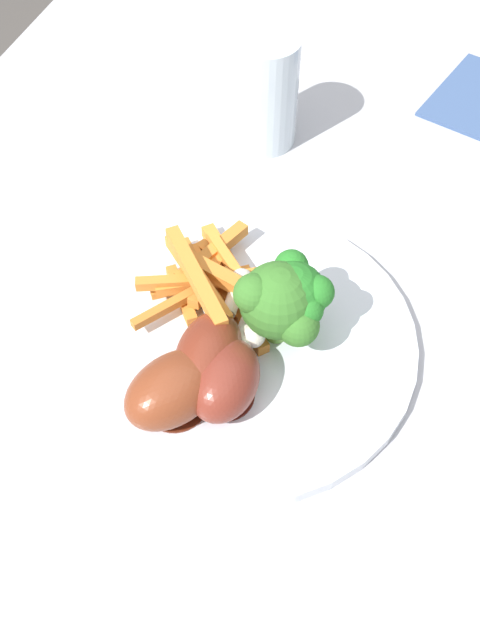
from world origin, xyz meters
name	(u,v)px	position (x,y,z in m)	size (l,w,h in m)	color
ground_plane	(243,567)	(0.00, 0.00, 0.00)	(6.00, 6.00, 0.00)	#4C4742
dining_table	(245,361)	(0.00, 0.00, 0.62)	(1.17, 0.78, 0.73)	#B7B7BC
dinner_plate	(240,339)	(-0.05, -0.01, 0.73)	(0.29, 0.29, 0.01)	silver
broccoli_floret_front	(293,294)	(-0.03, -0.05, 0.78)	(0.06, 0.06, 0.07)	#75B74E
broccoli_floret_middle	(284,296)	(-0.03, -0.04, 0.78)	(0.04, 0.05, 0.07)	#77B14C
broccoli_floret_back	(278,301)	(-0.04, -0.04, 0.78)	(0.07, 0.07, 0.08)	#76B648
carrot_fries_pile	(211,279)	(-0.01, 0.03, 0.75)	(0.14, 0.13, 0.05)	orange
chicken_drumstick_near	(212,353)	(-0.09, 0.00, 0.76)	(0.13, 0.05, 0.05)	#4D190F
chicken_drumstick_far	(178,386)	(-0.12, 0.01, 0.76)	(0.12, 0.09, 0.05)	#562011
chicken_drumstick_extra	(226,375)	(-0.10, -0.02, 0.76)	(0.13, 0.05, 0.05)	#501912
water_glass	(264,92)	(0.21, 0.05, 0.78)	(0.07, 0.07, 0.11)	silver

